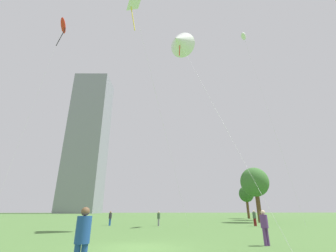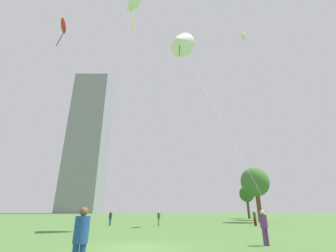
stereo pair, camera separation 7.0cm
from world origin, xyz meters
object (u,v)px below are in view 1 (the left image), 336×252
object	(u,v)px
person_standing_0	(254,217)
kite_flying_1	(63,26)
person_standing_3	(264,225)
person_standing_2	(110,217)
person_standing_4	(82,237)
kite_flying_2	(179,42)
distant_highrise_0	(88,140)
person_standing_1	(159,217)
park_tree_2	(255,182)
kite_flying_0	(134,9)
park_tree_1	(257,186)
park_tree_0	(246,194)
kite_flying_3	(244,36)

from	to	relation	value
person_standing_0	kite_flying_1	xyz separation A→B (m)	(-26.69, 1.27, 27.97)
person_standing_3	person_standing_2	bearing A→B (deg)	-73.92
person_standing_4	kite_flying_2	bearing A→B (deg)	-120.68
kite_flying_1	distant_highrise_0	distance (m)	103.72
person_standing_1	distant_highrise_0	world-z (taller)	distant_highrise_0
person_standing_0	park_tree_2	bearing A→B (deg)	107.65
kite_flying_0	distant_highrise_0	distance (m)	116.19
park_tree_1	distant_highrise_0	world-z (taller)	distant_highrise_0
person_standing_4	park_tree_2	world-z (taller)	park_tree_2
park_tree_1	person_standing_3	bearing A→B (deg)	-114.91
park_tree_0	kite_flying_1	bearing A→B (deg)	-148.81
person_standing_1	person_standing_3	size ratio (longest dim) A/B	0.92
person_standing_0	distant_highrise_0	size ratio (longest dim) A/B	0.02
park_tree_0	distant_highrise_0	world-z (taller)	distant_highrise_0
person_standing_2	kite_flying_3	xyz separation A→B (m)	(18.53, -2.71, 26.03)
kite_flying_2	person_standing_2	bearing A→B (deg)	133.66
park_tree_2	kite_flying_2	bearing A→B (deg)	-134.57
distant_highrise_0	kite_flying_3	bearing A→B (deg)	-59.49
kite_flying_0	person_standing_3	bearing A→B (deg)	-38.95
person_standing_2	kite_flying_1	size ratio (longest dim) A/B	0.05
person_standing_1	person_standing_2	distance (m)	5.87
kite_flying_2	park_tree_0	world-z (taller)	kite_flying_2
person_standing_0	kite_flying_3	distance (m)	26.03
person_standing_0	kite_flying_0	size ratio (longest dim) A/B	0.07
person_standing_3	person_standing_4	size ratio (longest dim) A/B	0.95
person_standing_1	park_tree_2	size ratio (longest dim) A/B	0.20
person_standing_2	person_standing_3	distance (m)	20.05
person_standing_4	kite_flying_3	world-z (taller)	kite_flying_3
park_tree_2	person_standing_4	bearing A→B (deg)	-122.95
person_standing_0	person_standing_4	distance (m)	24.85
kite_flying_1	person_standing_4	bearing A→B (deg)	-59.86
person_standing_3	kite_flying_3	distance (m)	30.45
kite_flying_1	person_standing_2	bearing A→B (deg)	4.28
person_standing_1	park_tree_1	distance (m)	24.27
person_standing_2	kite_flying_0	size ratio (longest dim) A/B	0.07
park_tree_0	park_tree_1	bearing A→B (deg)	-96.78
person_standing_4	person_standing_1	bearing A→B (deg)	-109.69
person_standing_3	park_tree_0	world-z (taller)	park_tree_0
person_standing_2	kite_flying_2	world-z (taller)	kite_flying_2
person_standing_4	kite_flying_2	size ratio (longest dim) A/B	0.08
person_standing_0	person_standing_4	xyz separation A→B (m)	(-14.06, -20.49, 0.08)
kite_flying_1	park_tree_2	xyz separation A→B (m)	(30.56, 5.90, -23.16)
park_tree_1	kite_flying_2	bearing A→B (deg)	-128.84
kite_flying_0	park_tree_0	distance (m)	42.77
kite_flying_2	distant_highrise_0	world-z (taller)	distant_highrise_0
person_standing_3	person_standing_4	world-z (taller)	person_standing_4
kite_flying_2	park_tree_1	distance (m)	30.98
kite_flying_1	kite_flying_0	bearing A→B (deg)	-36.89
park_tree_1	distant_highrise_0	distance (m)	109.43
person_standing_2	person_standing_1	bearing A→B (deg)	103.17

